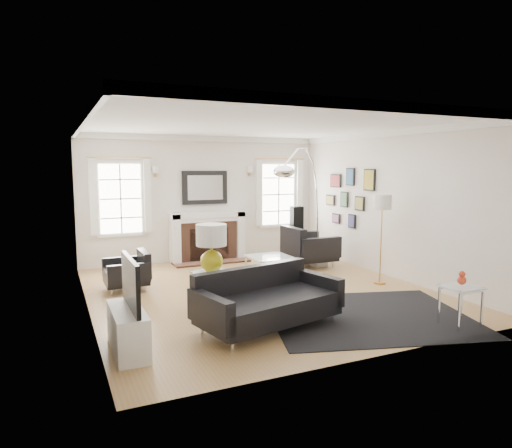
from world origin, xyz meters
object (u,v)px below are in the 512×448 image
armchair_left (129,272)px  arc_floor_lamp (303,205)px  fireplace (208,237)px  gourd_lamp (211,245)px  armchair_right (307,248)px  sofa (266,302)px  coffee_table (270,258)px

armchair_left → arc_floor_lamp: 3.44m
fireplace → arc_floor_lamp: arc_floor_lamp is taller
gourd_lamp → arc_floor_lamp: arc_floor_lamp is taller
fireplace → gourd_lamp: size_ratio=2.39×
armchair_right → gourd_lamp: gourd_lamp is taller
arc_floor_lamp → armchair_right: bearing=52.9°
sofa → armchair_right: armchair_right is taller
sofa → gourd_lamp: (-0.44, 0.91, 0.65)m
fireplace → coffee_table: 1.87m
sofa → gourd_lamp: gourd_lamp is taller
fireplace → arc_floor_lamp: 2.56m
fireplace → arc_floor_lamp: (1.23, -2.08, 0.84)m
coffee_table → fireplace: bearing=112.6°
armchair_left → fireplace: bearing=41.0°
sofa → fireplace: bearing=81.5°
sofa → arc_floor_lamp: size_ratio=0.81×
armchair_right → arc_floor_lamp: 1.32m
fireplace → armchair_left: 2.67m
gourd_lamp → arc_floor_lamp: (2.33, 1.43, 0.39)m
arc_floor_lamp → fireplace: bearing=120.7°
fireplace → armchair_left: bearing=-139.0°
fireplace → armchair_left: (-2.01, -1.75, -0.24)m
fireplace → gourd_lamp: bearing=-107.4°
fireplace → sofa: bearing=-98.5°
coffee_table → gourd_lamp: (-1.81, -1.79, 0.67)m
armchair_right → gourd_lamp: (-2.85, -2.12, 0.60)m
armchair_right → fireplace: bearing=141.7°
fireplace → coffee_table: fireplace is taller
armchair_right → arc_floor_lamp: arc_floor_lamp is taller
sofa → coffee_table: size_ratio=2.61×
fireplace → gourd_lamp: 3.70m
sofa → arc_floor_lamp: (1.89, 2.33, 1.04)m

